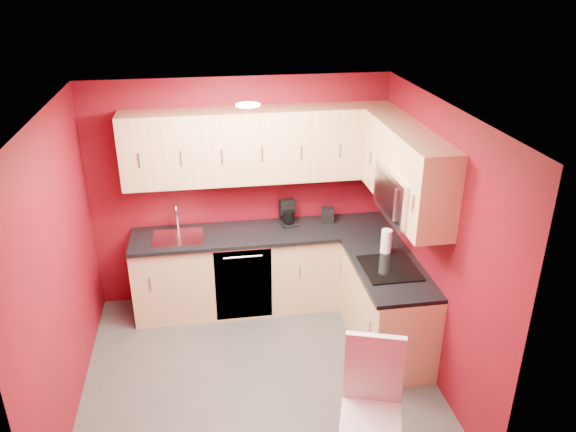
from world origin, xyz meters
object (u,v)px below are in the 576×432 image
object	(u,v)px
microwave	(408,194)
napkin_holder	(328,215)
sink	(178,234)
coffee_maker	(289,213)
paper_towel	(386,242)
dining_chair	(371,413)

from	to	relation	value
microwave	napkin_holder	bearing A→B (deg)	112.19
sink	coffee_maker	world-z (taller)	sink
microwave	sink	distance (m)	2.43
microwave	sink	bearing A→B (deg)	154.40
microwave	coffee_maker	bearing A→B (deg)	128.85
microwave	paper_towel	size ratio (longest dim) A/B	3.04
coffee_maker	dining_chair	bearing A→B (deg)	-96.19
coffee_maker	napkin_holder	xyz separation A→B (m)	(0.44, 0.01, -0.06)
microwave	napkin_holder	distance (m)	1.39
napkin_holder	dining_chair	bearing A→B (deg)	-95.35
sink	microwave	bearing A→B (deg)	-25.60
napkin_holder	dining_chair	size ratio (longest dim) A/B	0.14
microwave	coffee_maker	world-z (taller)	microwave
microwave	dining_chair	bearing A→B (deg)	-116.37
coffee_maker	napkin_holder	world-z (taller)	coffee_maker
dining_chair	napkin_holder	bearing A→B (deg)	103.23
sink	dining_chair	xyz separation A→B (m)	(1.40, -2.40, -0.40)
sink	dining_chair	size ratio (longest dim) A/B	0.48
paper_towel	coffee_maker	bearing A→B (deg)	136.29
sink	coffee_maker	bearing A→B (deg)	5.17
microwave	dining_chair	distance (m)	1.92
coffee_maker	napkin_holder	distance (m)	0.44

